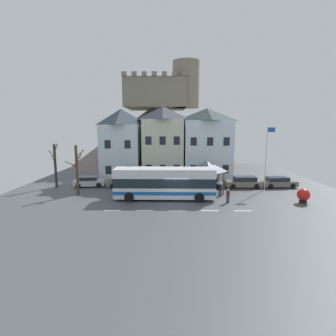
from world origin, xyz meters
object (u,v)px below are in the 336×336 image
Objects in this scene: pedestrian_00 at (228,195)px; flagpole at (267,154)px; parked_car_00 at (89,182)px; public_bench at (198,184)px; harbour_buoy at (303,195)px; bus_shelter at (207,167)px; parked_car_03 at (278,182)px; townhouse_01 at (163,144)px; parked_car_04 at (205,182)px; pedestrian_01 at (220,189)px; bare_tree_01 at (55,165)px; townhouse_00 at (122,145)px; hilltop_castle at (157,131)px; transit_bus at (165,184)px; parked_car_01 at (125,182)px; parked_car_02 at (244,182)px; townhouse_02 at (206,144)px; bare_tree_00 at (77,169)px.

flagpole reaches higher than pedestrian_00.
flagpole is (22.07, -1.72, 3.74)m from parked_car_00.
public_bench is 12.20m from harbour_buoy.
parked_car_03 is (9.45, 2.24, -2.33)m from bus_shelter.
parked_car_03 is at bearing -18.99° from townhouse_01.
parked_car_04 is 2.82× the size of pedestrian_01.
townhouse_00 is at bearing 35.40° from bare_tree_01.
hilltop_castle reaches higher than transit_bus.
pedestrian_01 reaches higher than parked_car_01.
townhouse_01 is 7.26× the size of public_bench.
townhouse_00 reaches higher than parked_car_00.
bus_shelter reaches higher than parked_car_02.
townhouse_01 reaches higher than townhouse_02.
parked_car_00 is (-9.47, -4.94, -4.62)m from townhouse_01.
townhouse_00 reaches higher than pedestrian_00.
parked_car_02 is 20.29m from bare_tree_00.
parked_car_03 is at bearing 0.23° from public_bench.
flagpole is at bearing -10.68° from public_bench.
bare_tree_01 reaches higher than pedestrian_01.
hilltop_castle is 23.38× the size of harbour_buoy.
parked_car_02 is at bearing 149.36° from flagpole.
townhouse_00 is 2.38× the size of parked_car_04.
transit_bus is (2.28, -29.53, -5.13)m from hilltop_castle.
hilltop_castle reaches higher than pedestrian_01.
townhouse_00 is at bearing 160.34° from flagpole.
townhouse_02 reaches higher than public_bench.
hilltop_castle is at bearing 95.06° from transit_bus.
harbour_buoy is (1.84, -5.66, -3.58)m from flagpole.
townhouse_01 reaches higher than transit_bus.
pedestrian_00 is (6.85, -12.33, -4.45)m from townhouse_01.
parked_car_01 is at bearing 132.57° from transit_bus.
parked_car_01 is 3.08× the size of pedestrian_01.
townhouse_02 reaches higher than bare_tree_01.
pedestrian_00 is 0.96× the size of pedestrian_01.
flagpole is (7.21, 0.68, 1.41)m from bus_shelter.
parked_car_02 is 5.78m from public_bench.
pedestrian_01 is 8.31m from harbour_buoy.
transit_bus is 2.93× the size of bus_shelter.
parked_car_03 is 9.36m from parked_car_04.
townhouse_00 is 7.49m from parked_car_00.
transit_bus is at bearing 174.00° from harbour_buoy.
hilltop_castle is 27.28m from bus_shelter.
harbour_buoy is (16.30, -31.01, -5.98)m from hilltop_castle.
parked_car_02 is (16.34, -5.31, -4.41)m from townhouse_00.
bus_shelter reaches higher than parked_car_00.
pedestrian_00 is 7.54m from public_bench.
parked_car_03 is at bearing 9.14° from bare_tree_00.
harbour_buoy is at bearing -25.86° from parked_car_01.
townhouse_01 reaches higher than bare_tree_01.
bare_tree_00 is (-0.02, -4.08, 2.24)m from parked_car_00.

